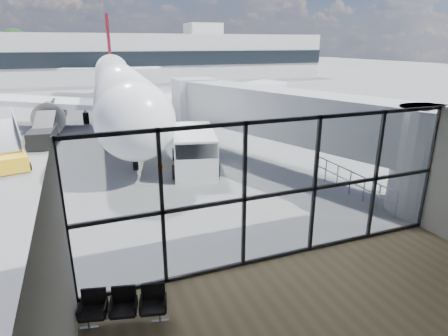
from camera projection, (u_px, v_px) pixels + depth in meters
ground at (123, 97)px, 47.31m from camera, size 220.00×220.00×0.00m
lounge_shell at (411, 264)px, 6.86m from camera, size 12.02×8.01×4.51m
glass_curtain_wall at (280, 192)px, 11.24m from camera, size 12.10×0.12×4.50m
jet_bridge at (297, 121)px, 19.01m from camera, size 8.00×16.50×4.33m
apron_railing at (350, 179)px, 16.74m from camera, size 0.06×5.46×1.11m
far_terminal at (102, 57)px, 65.19m from camera, size 80.00×12.20×11.00m
tree_5 at (15, 47)px, 68.59m from camera, size 6.27×6.27×9.03m
seating_row at (124, 304)px, 9.05m from camera, size 2.07×1.01×0.91m
airliner at (118, 86)px, 32.44m from camera, size 32.94×38.19×9.83m
service_van at (194, 150)px, 19.95m from camera, size 3.23×5.22×2.11m
belt_loader at (43, 136)px, 24.83m from camera, size 1.96×4.33×1.94m
mobile_stairs at (8, 158)px, 20.36m from camera, size 2.35×3.65×2.38m
traffic_cone_a at (160, 162)px, 20.48m from camera, size 0.44×0.44×0.63m
traffic_cone_b at (188, 140)px, 25.04m from camera, size 0.46×0.46×0.66m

